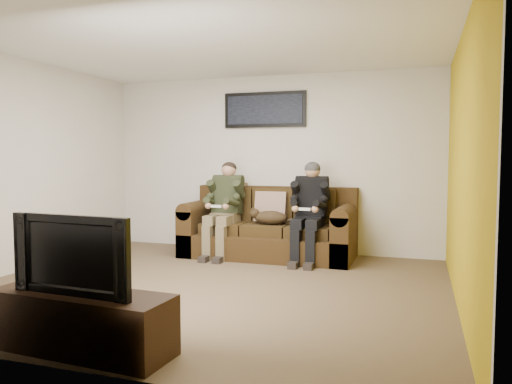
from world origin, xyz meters
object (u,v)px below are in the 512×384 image
(sofa, at_px, (270,230))
(television, at_px, (80,253))
(cat, at_px, (269,217))
(tv_stand, at_px, (82,322))
(person_left, at_px, (225,203))
(framed_poster, at_px, (265,110))
(person_right, at_px, (310,205))

(sofa, bearing_deg, television, -94.27)
(cat, relative_size, tv_stand, 0.48)
(person_left, relative_size, television, 1.35)
(television, bearing_deg, cat, 88.44)
(framed_poster, distance_m, television, 4.39)
(tv_stand, bearing_deg, person_left, 98.98)
(sofa, height_order, tv_stand, sofa)
(person_left, bearing_deg, cat, -0.35)
(person_right, distance_m, framed_poster, 1.67)
(sofa, xyz_separation_m, cat, (0.05, -0.20, 0.21))
(person_right, distance_m, television, 3.70)
(person_left, distance_m, tv_stand, 3.64)
(sofa, xyz_separation_m, person_right, (0.61, -0.20, 0.39))
(person_right, height_order, cat, person_right)
(person_right, bearing_deg, framed_poster, 144.46)
(cat, distance_m, tv_stand, 3.61)
(sofa, xyz_separation_m, person_left, (-0.61, -0.20, 0.39))
(tv_stand, distance_m, television, 0.50)
(sofa, relative_size, person_right, 1.77)
(cat, distance_m, framed_poster, 1.65)
(person_right, bearing_deg, tv_stand, -104.01)
(tv_stand, xyz_separation_m, television, (-0.00, 0.00, 0.50))
(sofa, xyz_separation_m, television, (-0.28, -3.78, 0.35))
(cat, height_order, television, television)
(person_left, height_order, person_right, person_right)
(sofa, xyz_separation_m, framed_poster, (-0.20, 0.38, 1.73))
(framed_poster, bearing_deg, sofa, -62.32)
(person_right, xyz_separation_m, tv_stand, (-0.89, -3.59, -0.54))
(sofa, bearing_deg, person_left, -161.96)
(sofa, height_order, framed_poster, framed_poster)
(sofa, relative_size, person_left, 1.78)
(person_left, relative_size, framed_poster, 1.06)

